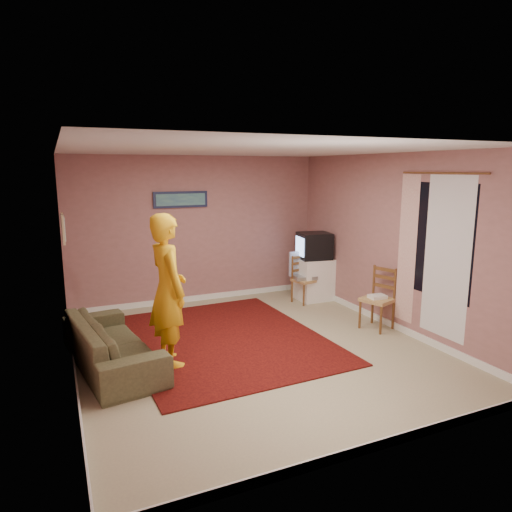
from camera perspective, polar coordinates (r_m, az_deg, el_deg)
name	(u,v)px	position (r m, az deg, el deg)	size (l,w,h in m)	color
ground	(254,348)	(6.24, -0.22, -11.49)	(5.00, 5.00, 0.00)	tan
wall_back	(198,230)	(8.19, -7.30, 3.25)	(4.50, 0.02, 2.60)	#9E6869
wall_front	(381,306)	(3.78, 15.31, -6.02)	(4.50, 0.02, 2.60)	#9E6869
wall_left	(66,269)	(5.39, -22.68, -1.48)	(0.02, 5.00, 2.60)	#9E6869
wall_right	(393,242)	(7.07, 16.71, 1.67)	(0.02, 5.00, 2.60)	#9E6869
ceiling	(254,150)	(5.78, -0.23, 13.11)	(4.50, 5.00, 0.02)	silver
baseboard_back	(200,298)	(8.44, -7.08, -5.20)	(4.50, 0.02, 0.10)	white
baseboard_front	(372,447)	(4.31, 14.33, -22.09)	(4.50, 0.02, 0.10)	white
baseboard_left	(75,375)	(5.77, -21.65, -13.68)	(0.02, 5.00, 0.10)	white
baseboard_right	(388,322)	(7.36, 16.12, -7.98)	(0.02, 5.00, 0.10)	white
window	(440,241)	(6.40, 21.97, 1.77)	(0.01, 1.10, 1.50)	black
curtain_sheer	(447,258)	(6.32, 22.72, -0.23)	(0.01, 0.75, 2.10)	silver
curtain_floral	(407,249)	(6.80, 18.37, 0.79)	(0.01, 0.35, 2.10)	white
curtain_rod	(442,173)	(6.30, 22.25, 9.58)	(0.02, 0.02, 1.40)	brown
picture_back	(181,200)	(8.03, -9.39, 6.98)	(0.95, 0.04, 0.28)	#141939
picture_left	(63,229)	(6.93, -22.94, 3.18)	(0.04, 0.38, 0.42)	#CABC8A
area_rug	(224,339)	(6.57, -4.03, -10.25)	(2.61, 3.26, 0.02)	black
tv_cabinet	(313,279)	(8.45, 7.20, -2.86)	(0.60, 0.55, 0.76)	white
crt_tv	(314,246)	(8.32, 7.26, 1.28)	(0.62, 0.57, 0.47)	black
chair_a	(305,274)	(8.19, 6.14, -2.31)	(0.46, 0.44, 0.46)	tan
dvd_player	(305,277)	(8.20, 6.13, -2.66)	(0.39, 0.28, 0.07)	#A9AAAE
blue_throw	(300,263)	(8.31, 5.50, -0.92)	(0.42, 0.05, 0.44)	#7C93CB
chair_b	(378,292)	(7.04, 14.96, -4.40)	(0.51, 0.53, 0.50)	tan
game_console	(377,297)	(7.06, 14.93, -4.93)	(0.25, 0.18, 0.05)	white
sofa	(112,343)	(5.90, -17.59, -10.31)	(2.00, 0.78, 0.59)	brown
person	(168,290)	(5.61, -10.94, -4.22)	(0.68, 0.45, 1.87)	#ECAC16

